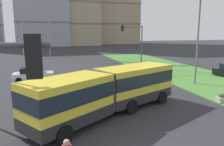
{
  "coord_description": "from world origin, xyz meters",
  "views": [
    {
      "loc": [
        -4.07,
        -7.16,
        5.53
      ],
      "look_at": [
        0.83,
        10.09,
        2.2
      ],
      "focal_mm": 35.14,
      "sensor_mm": 36.0,
      "label": 1
    }
  ],
  "objects": [
    {
      "name": "streetlight_median",
      "position": [
        10.94,
        12.7,
        4.96
      ],
      "size": [
        0.7,
        0.28,
        9.04
      ],
      "color": "slate",
      "rests_on": "ground"
    },
    {
      "name": "flower_planter_2",
      "position": [
        9.04,
        6.54,
        0.43
      ],
      "size": [
        1.1,
        0.56,
        0.74
      ],
      "color": "#B7AD9E",
      "rests_on": "grass_median"
    },
    {
      "name": "articulated_bus",
      "position": [
        -0.39,
        6.71,
        1.65
      ],
      "size": [
        11.44,
        7.94,
        3.0
      ],
      "color": "yellow",
      "rests_on": "ground"
    },
    {
      "name": "car_white_van",
      "position": [
        -6.04,
        19.12,
        0.75
      ],
      "size": [
        4.46,
        2.14,
        1.58
      ],
      "color": "silver",
      "rests_on": "ground"
    },
    {
      "name": "traffic_light_far_right",
      "position": [
        7.64,
        22.0,
        4.38
      ],
      "size": [
        3.31,
        0.28,
        6.48
      ],
      "color": "#474C51",
      "rests_on": "ground"
    }
  ]
}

